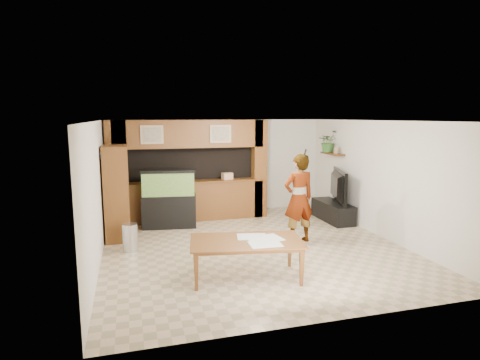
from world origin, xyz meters
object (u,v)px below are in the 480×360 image
object	(u,v)px
pantry_cabinet	(117,193)
television	(334,186)
person	(299,198)
dining_table	(247,260)
aquarium	(169,199)

from	to	relation	value
pantry_cabinet	television	distance (m)	5.35
person	dining_table	distance (m)	2.40
aquarium	pantry_cabinet	bearing A→B (deg)	-143.69
aquarium	person	size ratio (longest dim) A/B	0.74
person	dining_table	world-z (taller)	person
pantry_cabinet	aquarium	distance (m)	1.39
pantry_cabinet	dining_table	size ratio (longest dim) A/B	1.12
aquarium	person	bearing A→B (deg)	-28.88
aquarium	dining_table	size ratio (longest dim) A/B	0.77
pantry_cabinet	television	size ratio (longest dim) A/B	1.40
aquarium	dining_table	bearing A→B (deg)	-67.63
dining_table	pantry_cabinet	bearing A→B (deg)	135.74
aquarium	person	distance (m)	3.21
television	aquarium	bearing A→B (deg)	101.59
pantry_cabinet	television	world-z (taller)	pantry_cabinet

